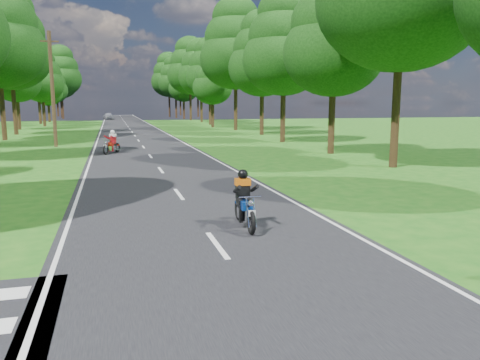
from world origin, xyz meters
name	(u,v)px	position (x,y,z in m)	size (l,w,h in m)	color
ground	(242,279)	(0.00, 0.00, 0.00)	(160.00, 160.00, 0.00)	#175513
main_road	(130,129)	(0.00, 50.00, 0.01)	(7.00, 140.00, 0.02)	black
road_markings	(129,130)	(-0.14, 48.13, 0.02)	(7.40, 140.00, 0.01)	silver
treeline	(135,65)	(1.43, 60.06, 8.25)	(40.00, 115.35, 14.78)	black
telegraph_pole	(52,89)	(-6.00, 28.00, 4.07)	(1.20, 0.26, 8.00)	#382616
rider_near_blue	(245,199)	(1.00, 3.32, 0.74)	(0.57, 1.72, 1.44)	navy
rider_far_red	(111,142)	(-2.17, 22.09, 0.74)	(0.58, 1.73, 1.45)	#AA1B0D
distant_car	(108,116)	(-2.57, 84.14, 0.69)	(1.58, 3.92, 1.33)	#B5B6BC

